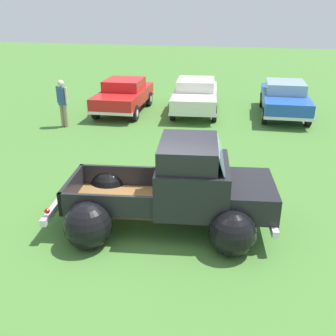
{
  "coord_description": "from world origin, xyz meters",
  "views": [
    {
      "loc": [
        1.76,
        -6.99,
        4.38
      ],
      "look_at": [
        0.0,
        0.61,
        1.07
      ],
      "focal_mm": 40.79,
      "sensor_mm": 36.0,
      "label": 1
    }
  ],
  "objects": [
    {
      "name": "spectator_0",
      "position": [
        -5.48,
        6.24,
        1.05
      ],
      "size": [
        0.53,
        0.42,
        1.82
      ],
      "rotation": [
        0.0,
        0.0,
        4.42
      ],
      "color": "gray",
      "rests_on": "ground"
    },
    {
      "name": "vintage_pickup_truck",
      "position": [
        0.38,
        0.05,
        0.76
      ],
      "size": [
        4.83,
        3.24,
        1.96
      ],
      "rotation": [
        0.0,
        0.0,
        0.14
      ],
      "color": "black",
      "rests_on": "ground"
    },
    {
      "name": "show_car_1",
      "position": [
        -0.85,
        9.68,
        0.78
      ],
      "size": [
        2.39,
        4.68,
        1.43
      ],
      "rotation": [
        0.0,
        0.0,
        -1.46
      ],
      "color": "black",
      "rests_on": "ground"
    },
    {
      "name": "show_car_0",
      "position": [
        -3.95,
        8.97,
        0.78
      ],
      "size": [
        2.1,
        4.28,
        1.43
      ],
      "rotation": [
        0.0,
        0.0,
        -1.52
      ],
      "color": "black",
      "rests_on": "ground"
    },
    {
      "name": "show_car_2",
      "position": [
        2.97,
        9.97,
        0.78
      ],
      "size": [
        2.04,
        4.59,
        1.43
      ],
      "rotation": [
        0.0,
        0.0,
        -1.53
      ],
      "color": "black",
      "rests_on": "ground"
    },
    {
      "name": "ground_plane",
      "position": [
        0.0,
        0.0,
        0.0
      ],
      "size": [
        80.0,
        80.0,
        0.0
      ],
      "primitive_type": "plane",
      "color": "#477A33"
    }
  ]
}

